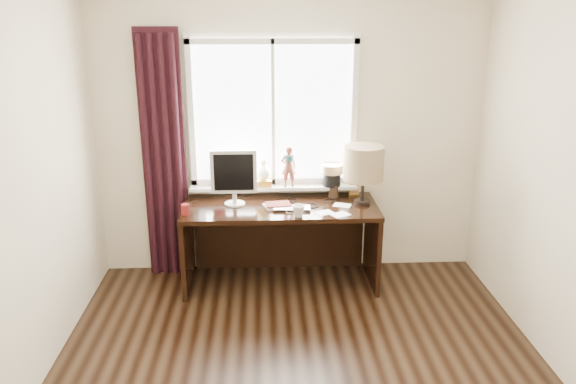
{
  "coord_description": "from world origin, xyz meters",
  "views": [
    {
      "loc": [
        -0.24,
        -2.99,
        2.4
      ],
      "look_at": [
        -0.05,
        1.25,
        1.0
      ],
      "focal_mm": 35.0,
      "sensor_mm": 36.0,
      "label": 1
    }
  ],
  "objects_px": {
    "desk": "(280,227)",
    "red_cup": "(185,209)",
    "monitor": "(234,174)",
    "laptop": "(292,208)",
    "mug": "(299,211)",
    "table_lamp": "(364,164)"
  },
  "relations": [
    {
      "from": "desk",
      "to": "red_cup",
      "type": "bearing_deg",
      "value": -160.82
    },
    {
      "from": "mug",
      "to": "laptop",
      "type": "bearing_deg",
      "value": 104.68
    },
    {
      "from": "table_lamp",
      "to": "laptop",
      "type": "bearing_deg",
      "value": -167.86
    },
    {
      "from": "desk",
      "to": "table_lamp",
      "type": "xyz_separation_m",
      "value": [
        0.72,
        -0.07,
        0.61
      ]
    },
    {
      "from": "mug",
      "to": "monitor",
      "type": "relative_size",
      "value": 0.22
    },
    {
      "from": "mug",
      "to": "monitor",
      "type": "distance_m",
      "value": 0.67
    },
    {
      "from": "desk",
      "to": "laptop",
      "type": "bearing_deg",
      "value": -64.55
    },
    {
      "from": "red_cup",
      "to": "monitor",
      "type": "relative_size",
      "value": 0.19
    },
    {
      "from": "laptop",
      "to": "table_lamp",
      "type": "bearing_deg",
      "value": 13.7
    },
    {
      "from": "laptop",
      "to": "table_lamp",
      "type": "distance_m",
      "value": 0.73
    },
    {
      "from": "laptop",
      "to": "mug",
      "type": "distance_m",
      "value": 0.18
    },
    {
      "from": "monitor",
      "to": "laptop",
      "type": "bearing_deg",
      "value": -17.46
    },
    {
      "from": "mug",
      "to": "table_lamp",
      "type": "bearing_deg",
      "value": 27.41
    },
    {
      "from": "mug",
      "to": "red_cup",
      "type": "distance_m",
      "value": 0.95
    },
    {
      "from": "laptop",
      "to": "red_cup",
      "type": "height_order",
      "value": "red_cup"
    },
    {
      "from": "mug",
      "to": "table_lamp",
      "type": "height_order",
      "value": "table_lamp"
    },
    {
      "from": "mug",
      "to": "desk",
      "type": "xyz_separation_m",
      "value": [
        -0.14,
        0.37,
        -0.3
      ]
    },
    {
      "from": "red_cup",
      "to": "desk",
      "type": "distance_m",
      "value": 0.9
    },
    {
      "from": "desk",
      "to": "table_lamp",
      "type": "distance_m",
      "value": 0.95
    },
    {
      "from": "monitor",
      "to": "table_lamp",
      "type": "xyz_separation_m",
      "value": [
        1.12,
        -0.02,
        0.09
      ]
    },
    {
      "from": "laptop",
      "to": "monitor",
      "type": "xyz_separation_m",
      "value": [
        -0.5,
        0.16,
        0.27
      ]
    },
    {
      "from": "laptop",
      "to": "desk",
      "type": "relative_size",
      "value": 0.19
    }
  ]
}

